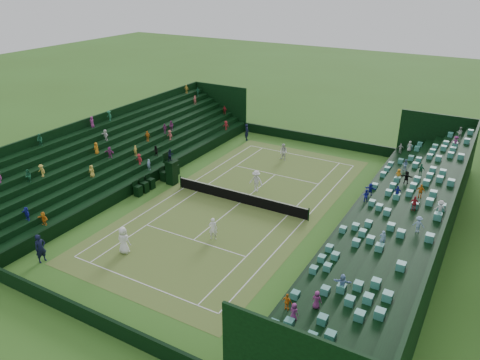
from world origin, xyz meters
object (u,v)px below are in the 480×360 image
at_px(umpire_chair, 171,169).
at_px(player_far_west, 283,152).
at_px(tennis_net, 240,197).
at_px(player_near_west, 124,240).
at_px(player_near_east, 213,229).
at_px(player_far_east, 256,181).

relative_size(umpire_chair, player_far_west, 1.93).
distance_m(tennis_net, player_near_west, 10.34).
bearing_deg(player_near_west, player_far_west, -100.33).
distance_m(player_near_west, player_near_east, 5.93).
bearing_deg(tennis_net, player_near_west, -106.89).
relative_size(umpire_chair, player_far_east, 1.72).
distance_m(umpire_chair, player_near_east, 9.95).
distance_m(tennis_net, player_far_west, 10.02).
distance_m(tennis_net, player_near_east, 5.71).
distance_m(tennis_net, umpire_chair, 6.97).
distance_m(player_near_west, player_far_west, 19.97).
height_order(umpire_chair, player_far_west, umpire_chair).
bearing_deg(tennis_net, player_near_east, -78.93).
bearing_deg(player_near_east, umpire_chair, -62.40).
relative_size(tennis_net, umpire_chair, 3.70).
bearing_deg(player_far_east, tennis_net, -93.58).
xyz_separation_m(umpire_chair, player_far_west, (6.02, 9.70, -0.53)).
bearing_deg(player_far_west, player_far_east, -69.37).
relative_size(tennis_net, player_near_west, 6.22).
height_order(tennis_net, player_far_west, player_far_west).
distance_m(player_near_west, player_far_east, 12.80).
bearing_deg(player_near_east, player_far_east, -108.98).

